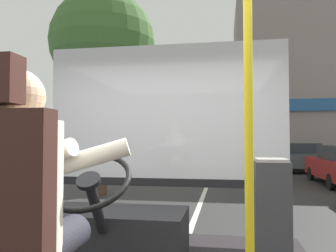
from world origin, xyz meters
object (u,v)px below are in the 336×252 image
object	(u,v)px
steering_console	(114,234)
fare_box	(272,221)
parked_car_charcoal	(300,157)
driver_seat	(5,250)
bus_driver	(22,195)
parked_car_blue	(280,153)
handrail_pole	(249,115)

from	to	relation	value
steering_console	fare_box	size ratio (longest dim) A/B	1.33
steering_console	parked_car_charcoal	world-z (taller)	steering_console
driver_seat	fare_box	world-z (taller)	driver_seat
driver_seat	bus_driver	distance (m)	0.22
driver_seat	fare_box	size ratio (longest dim) A/B	1.53
bus_driver	parked_car_charcoal	world-z (taller)	bus_driver
bus_driver	steering_console	xyz separation A→B (m)	(-0.00, 1.21, -0.50)
fare_box	parked_car_blue	size ratio (longest dim) A/B	0.21
driver_seat	steering_console	xyz separation A→B (m)	(-0.00, 1.32, -0.30)
parked_car_charcoal	bus_driver	bearing A→B (deg)	-105.32
handrail_pole	parked_car_blue	world-z (taller)	handrail_pole
steering_console	handrail_pole	distance (m)	1.53
driver_seat	bus_driver	bearing A→B (deg)	90.00
handrail_pole	fare_box	bearing A→B (deg)	73.55
steering_console	fare_box	xyz separation A→B (m)	(1.15, -0.19, 0.19)
driver_seat	steering_console	distance (m)	1.35
driver_seat	parked_car_blue	size ratio (longest dim) A/B	0.32
bus_driver	steering_console	world-z (taller)	bus_driver
driver_seat	parked_car_blue	xyz separation A→B (m)	(4.57, 22.91, -0.51)
bus_driver	steering_console	distance (m)	1.31
handrail_pole	fare_box	size ratio (longest dim) A/B	2.60
bus_driver	parked_car_blue	size ratio (longest dim) A/B	0.21
parked_car_charcoal	steering_console	bearing A→B (deg)	-106.46
parked_car_charcoal	parked_car_blue	size ratio (longest dim) A/B	1.00
parked_car_blue	driver_seat	bearing A→B (deg)	-101.28
handrail_pole	fare_box	world-z (taller)	handrail_pole
driver_seat	fare_box	bearing A→B (deg)	44.41
fare_box	parked_car_blue	world-z (taller)	fare_box
fare_box	parked_car_charcoal	size ratio (longest dim) A/B	0.21
driver_seat	handrail_pole	distance (m)	1.22
handrail_pole	parked_car_charcoal	world-z (taller)	handrail_pole
parked_car_blue	parked_car_charcoal	bearing A→B (deg)	-89.85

